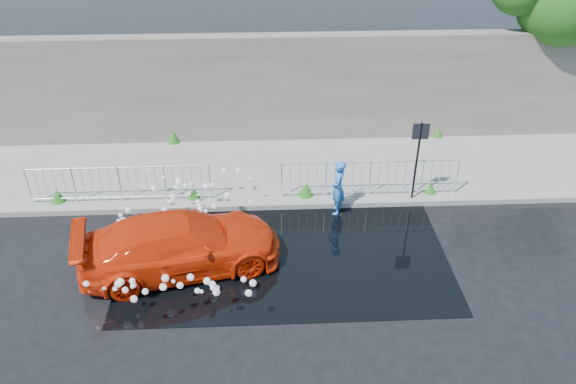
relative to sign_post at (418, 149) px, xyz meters
name	(u,v)px	position (x,y,z in m)	size (l,w,h in m)	color
ground	(266,279)	(-4.20, -3.10, -1.72)	(90.00, 90.00, 0.00)	black
pavement	(264,170)	(-4.20, 1.90, -1.65)	(30.00, 4.00, 0.15)	slate
curb	(264,206)	(-4.20, -0.10, -1.64)	(30.00, 0.25, 0.16)	slate
retaining_wall	(262,88)	(-4.20, 4.10, 0.18)	(30.00, 0.60, 3.50)	#534D46
puddle	(285,252)	(-3.70, -2.10, -1.72)	(8.00, 5.00, 0.01)	black
sign_post	(418,149)	(0.00, 0.00, 0.00)	(0.45, 0.06, 2.50)	black
railing_left	(120,183)	(-8.20, 0.25, -0.99)	(5.05, 0.05, 1.10)	silver
railing_right	(370,177)	(-1.20, 0.25, -0.99)	(5.05, 0.05, 1.10)	silver
weeds	(248,170)	(-4.68, 1.49, -1.39)	(12.17, 3.93, 0.43)	#154D14
water_spray	(180,233)	(-6.27, -2.16, -1.02)	(3.65, 5.22, 1.07)	white
red_car	(180,244)	(-6.21, -2.56, -1.03)	(1.93, 4.75, 1.38)	red
person	(338,188)	(-2.19, -0.39, -0.93)	(0.58, 0.38, 1.59)	blue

